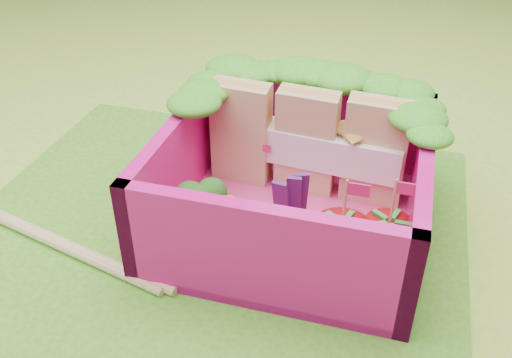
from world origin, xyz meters
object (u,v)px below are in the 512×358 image
object	(u,v)px
strawberry_left	(340,247)
chopsticks	(19,225)
bento_box	(294,181)
broccoli	(196,203)
strawberry_right	(387,242)
sandwich_stack	(307,142)

from	to	relation	value
strawberry_left	chopsticks	bearing A→B (deg)	-176.74
bento_box	strawberry_left	size ratio (longest dim) A/B	2.56
strawberry_left	broccoli	bearing A→B (deg)	174.08
strawberry_left	strawberry_right	world-z (taller)	strawberry_left
strawberry_left	strawberry_right	size ratio (longest dim) A/B	1.07
sandwich_stack	strawberry_left	size ratio (longest dim) A/B	2.13
strawberry_right	bento_box	bearing A→B (deg)	155.37
broccoli	chopsticks	distance (m)	0.98
bento_box	broccoli	bearing A→B (deg)	-148.25
bento_box	strawberry_left	bearing A→B (deg)	-48.84
sandwich_stack	broccoli	xyz separation A→B (m)	(-0.44, -0.57, -0.10)
chopsticks	sandwich_stack	bearing A→B (deg)	28.10
chopsticks	bento_box	bearing A→B (deg)	17.64
bento_box	broccoli	xyz separation A→B (m)	(-0.43, -0.27, -0.04)
broccoli	strawberry_left	xyz separation A→B (m)	(0.73, -0.08, -0.05)
bento_box	chopsticks	xyz separation A→B (m)	(-1.37, -0.44, -0.25)
sandwich_stack	bento_box	bearing A→B (deg)	-91.14
sandwich_stack	strawberry_right	world-z (taller)	sandwich_stack
strawberry_left	chopsticks	distance (m)	1.68
sandwich_stack	strawberry_right	size ratio (longest dim) A/B	2.27
sandwich_stack	strawberry_right	bearing A→B (deg)	-46.95
chopsticks	strawberry_right	bearing A→B (deg)	6.32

